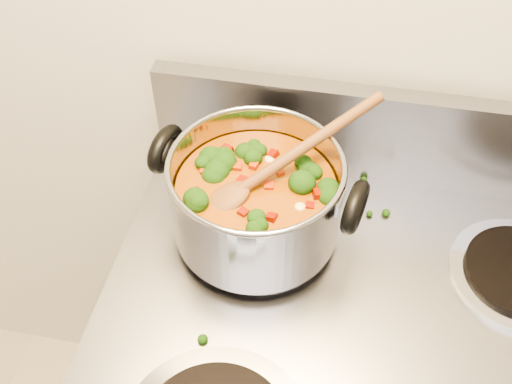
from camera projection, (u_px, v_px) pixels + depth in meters
stockpot at (256, 198)px, 0.77m from camera, size 0.30×0.23×0.14m
wooden_spoon at (267, 172)px, 0.74m from camera, size 0.23×0.21×0.10m
cooktop_crumbs at (285, 195)px, 0.87m from camera, size 0.31×0.15×0.01m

